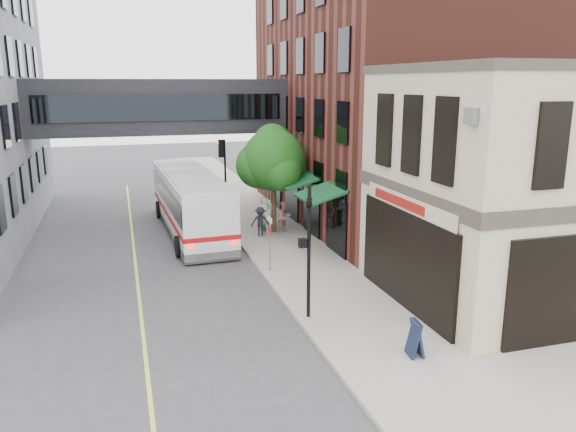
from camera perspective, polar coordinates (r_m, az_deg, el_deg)
ground at (r=17.46m, az=2.95°, el=-13.28°), size 120.00×120.00×0.00m
sidewalk_main at (r=30.59m, az=-2.29°, el=-1.26°), size 4.00×60.00×0.15m
corner_building at (r=22.24m, az=23.61°, el=2.92°), size 10.19×8.12×8.45m
brick_building at (r=33.37m, az=10.82°, el=11.77°), size 13.76×18.00×14.00m
skyway_bridge at (r=32.77m, az=-12.85°, el=10.79°), size 14.00×3.18×3.00m
traffic_signal_near at (r=18.26m, az=2.05°, el=-2.01°), size 0.44×0.22×4.60m
traffic_signal_far at (r=32.46m, az=-6.66°, el=5.40°), size 0.53×0.28×4.50m
street_sign_pole at (r=23.17m, az=-1.87°, el=-1.34°), size 0.08×0.75×3.00m
street_tree at (r=29.14m, az=-1.61°, el=5.71°), size 3.80×3.20×5.60m
lane_marking at (r=25.89m, az=-15.24°, el=-4.66°), size 0.12×40.00×0.01m
bus at (r=30.15m, az=-9.90°, el=1.61°), size 3.18×11.72×3.13m
pedestrian_a at (r=29.06m, az=-2.40°, el=0.06°), size 0.77×0.57×1.93m
pedestrian_b at (r=29.35m, az=-0.40°, el=-0.07°), size 0.94×0.82×1.65m
pedestrian_c at (r=28.59m, az=-2.82°, el=-0.58°), size 1.08×0.74×1.53m
newspaper_box at (r=29.77m, az=-2.38°, el=-0.62°), size 0.56×0.53×0.90m
sandwich_board at (r=16.88m, az=12.81°, el=-12.02°), size 0.46×0.64×1.07m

